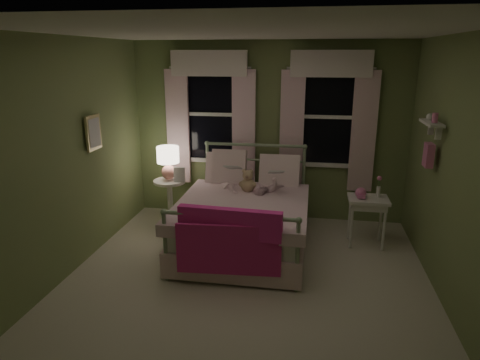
% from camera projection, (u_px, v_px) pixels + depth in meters
% --- Properties ---
extents(room_shell, '(4.20, 4.20, 4.20)m').
position_uv_depth(room_shell, '(246.00, 168.00, 4.30)').
color(room_shell, beige).
rests_on(room_shell, ground).
extents(bed, '(1.58, 2.04, 1.18)m').
position_uv_depth(bed, '(244.00, 219.00, 5.46)').
color(bed, white).
rests_on(bed, ground).
extents(pink_throw, '(1.10, 0.21, 0.71)m').
position_uv_depth(pink_throw, '(229.00, 234.00, 4.43)').
color(pink_throw, '#E32C94').
rests_on(pink_throw, bed).
extents(child_left, '(0.28, 0.24, 0.66)m').
position_uv_depth(child_left, '(229.00, 170.00, 5.76)').
color(child_left, '#F7D1DD').
rests_on(child_left, bed).
extents(child_right, '(0.42, 0.38, 0.69)m').
position_uv_depth(child_right, '(271.00, 171.00, 5.67)').
color(child_right, '#F7D1DD').
rests_on(child_right, bed).
extents(book_left, '(0.21, 0.13, 0.26)m').
position_uv_depth(book_left, '(225.00, 171.00, 5.51)').
color(book_left, beige).
rests_on(book_left, child_left).
extents(book_right, '(0.21, 0.15, 0.26)m').
position_uv_depth(book_right, '(269.00, 176.00, 5.43)').
color(book_right, beige).
rests_on(book_right, child_right).
extents(teddy_bear, '(0.23, 0.19, 0.32)m').
position_uv_depth(teddy_bear, '(248.00, 182.00, 5.60)').
color(teddy_bear, tan).
rests_on(teddy_bear, bed).
extents(nightstand_left, '(0.46, 0.46, 0.65)m').
position_uv_depth(nightstand_left, '(170.00, 195.00, 6.25)').
color(nightstand_left, white).
rests_on(nightstand_left, ground).
extents(table_lamp, '(0.32, 0.32, 0.48)m').
position_uv_depth(table_lamp, '(168.00, 160.00, 6.10)').
color(table_lamp, '#DB8C81').
rests_on(table_lamp, nightstand_left).
extents(book_nightstand, '(0.17, 0.23, 0.02)m').
position_uv_depth(book_nightstand, '(174.00, 182.00, 6.09)').
color(book_nightstand, beige).
rests_on(book_nightstand, nightstand_left).
extents(nightstand_right, '(0.50, 0.40, 0.64)m').
position_uv_depth(nightstand_right, '(368.00, 205.00, 5.46)').
color(nightstand_right, white).
rests_on(nightstand_right, ground).
extents(pink_toy, '(0.14, 0.19, 0.14)m').
position_uv_depth(pink_toy, '(361.00, 193.00, 5.43)').
color(pink_toy, pink).
rests_on(pink_toy, nightstand_right).
extents(bud_vase, '(0.06, 0.06, 0.28)m').
position_uv_depth(bud_vase, '(379.00, 187.00, 5.42)').
color(bud_vase, white).
rests_on(bud_vase, nightstand_right).
extents(window_left, '(1.34, 0.13, 1.96)m').
position_uv_depth(window_left, '(210.00, 110.00, 6.26)').
color(window_left, black).
rests_on(window_left, room_shell).
extents(window_right, '(1.34, 0.13, 1.96)m').
position_uv_depth(window_right, '(328.00, 112.00, 5.99)').
color(window_right, black).
rests_on(window_right, room_shell).
extents(wall_shelf, '(0.15, 0.50, 0.60)m').
position_uv_depth(wall_shelf, '(430.00, 139.00, 4.59)').
color(wall_shelf, white).
rests_on(wall_shelf, room_shell).
extents(framed_picture, '(0.03, 0.32, 0.42)m').
position_uv_depth(framed_picture, '(94.00, 133.00, 5.12)').
color(framed_picture, beige).
rests_on(framed_picture, room_shell).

